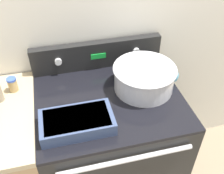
{
  "coord_description": "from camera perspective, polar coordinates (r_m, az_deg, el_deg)",
  "views": [
    {
      "loc": [
        -0.24,
        -0.69,
        1.85
      ],
      "look_at": [
        0.02,
        0.35,
        0.96
      ],
      "focal_mm": 42.0,
      "sensor_mm": 36.0,
      "label": 1
    }
  ],
  "objects": [
    {
      "name": "kitchen_wall",
      "position": [
        1.52,
        -4.05,
        16.53
      ],
      "size": [
        8.0,
        0.05,
        2.5
      ],
      "color": "silver",
      "rests_on": "ground_plane"
    },
    {
      "name": "stove_range",
      "position": [
        1.75,
        -0.52,
        -13.43
      ],
      "size": [
        0.79,
        0.69,
        0.9
      ],
      "color": "black",
      "rests_on": "ground_plane"
    },
    {
      "name": "control_panel",
      "position": [
        1.6,
        -3.21,
        7.06
      ],
      "size": [
        0.79,
        0.07,
        0.17
      ],
      "color": "black",
      "rests_on": "stove_range"
    },
    {
      "name": "side_counter",
      "position": [
        1.77,
        -21.87,
        -16.36
      ],
      "size": [
        0.49,
        0.66,
        0.92
      ],
      "color": "tan",
      "rests_on": "ground_plane"
    },
    {
      "name": "mixing_bowl",
      "position": [
        1.44,
        6.99,
        2.24
      ],
      "size": [
        0.34,
        0.34,
        0.14
      ],
      "color": "silver",
      "rests_on": "stove_range"
    },
    {
      "name": "casserole_dish",
      "position": [
        1.25,
        -7.64,
        -7.47
      ],
      "size": [
        0.34,
        0.19,
        0.07
      ],
      "color": "#38476B",
      "rests_on": "stove_range"
    },
    {
      "name": "ladle",
      "position": [
        1.54,
        12.64,
        2.57
      ],
      "size": [
        0.08,
        0.29,
        0.08
      ],
      "color": "teal",
      "rests_on": "stove_range"
    },
    {
      "name": "spice_jar_blue_cap",
      "position": [
        1.51,
        -20.83,
        0.54
      ],
      "size": [
        0.05,
        0.05,
        0.08
      ],
      "color": "tan",
      "rests_on": "side_counter"
    }
  ]
}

